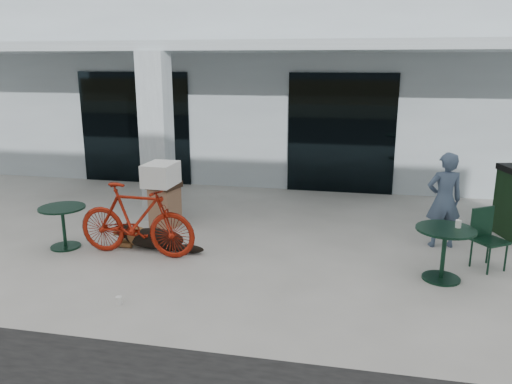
% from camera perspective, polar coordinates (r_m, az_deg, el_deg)
% --- Properties ---
extents(ground, '(80.00, 80.00, 0.00)m').
position_cam_1_polar(ground, '(7.36, -6.68, -8.90)').
color(ground, beige).
rests_on(ground, ground).
extents(building, '(22.00, 7.00, 4.50)m').
position_cam_1_polar(building, '(15.07, 3.38, 12.06)').
color(building, silver).
rests_on(building, ground).
extents(storefront_glass_left, '(2.80, 0.06, 2.70)m').
position_cam_1_polar(storefront_glass_left, '(12.68, -13.68, 7.10)').
color(storefront_glass_left, black).
rests_on(storefront_glass_left, ground).
extents(storefront_glass_right, '(2.40, 0.06, 2.70)m').
position_cam_1_polar(storefront_glass_right, '(11.49, 9.70, 6.55)').
color(storefront_glass_right, black).
rests_on(storefront_glass_right, ground).
extents(column, '(0.50, 0.50, 3.12)m').
position_cam_1_polar(column, '(9.54, -11.26, 6.12)').
color(column, silver).
rests_on(column, ground).
extents(overhang, '(22.00, 2.80, 0.18)m').
position_cam_1_polar(overhang, '(10.23, -0.70, 16.23)').
color(overhang, silver).
rests_on(overhang, column).
extents(bicycle, '(1.93, 0.62, 1.15)m').
position_cam_1_polar(bicycle, '(7.90, -13.54, -3.10)').
color(bicycle, maroon).
rests_on(bicycle, ground).
extents(laundry_basket, '(0.44, 0.58, 0.33)m').
position_cam_1_polar(laundry_basket, '(7.52, -10.83, 2.00)').
color(laundry_basket, white).
rests_on(laundry_basket, bicycle).
extents(dog, '(1.16, 0.41, 0.38)m').
position_cam_1_polar(dog, '(8.23, -11.58, -5.09)').
color(dog, black).
rests_on(dog, ground).
extents(cup_near_dog, '(0.10, 0.10, 0.10)m').
position_cam_1_polar(cup_near_dog, '(6.59, -15.40, -11.85)').
color(cup_near_dog, white).
rests_on(cup_near_dog, ground).
extents(cafe_table_near, '(0.91, 0.91, 0.68)m').
position_cam_1_polar(cafe_table_near, '(8.64, -21.11, -3.79)').
color(cafe_table_near, black).
rests_on(cafe_table_near, ground).
extents(cafe_table_far, '(0.93, 0.93, 0.75)m').
position_cam_1_polar(cafe_table_far, '(7.36, 20.62, -6.66)').
color(cafe_table_far, black).
rests_on(cafe_table_far, ground).
extents(cafe_chair_far_a, '(0.58, 0.59, 0.89)m').
position_cam_1_polar(cafe_chair_far_a, '(7.96, 25.18, -4.99)').
color(cafe_chair_far_a, black).
rests_on(cafe_chair_far_a, ground).
extents(person, '(0.64, 0.49, 1.56)m').
position_cam_1_polar(person, '(8.54, 20.68, -0.89)').
color(person, '#3C4D65').
rests_on(person, ground).
extents(cup_on_table, '(0.09, 0.09, 0.11)m').
position_cam_1_polar(cup_on_table, '(7.32, 22.12, -3.39)').
color(cup_on_table, white).
rests_on(cup_on_table, cafe_table_far).
extents(trash_receptacle, '(0.59, 0.59, 0.84)m').
position_cam_1_polar(trash_receptacle, '(9.21, -10.37, -1.41)').
color(trash_receptacle, '#866045').
rests_on(trash_receptacle, ground).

